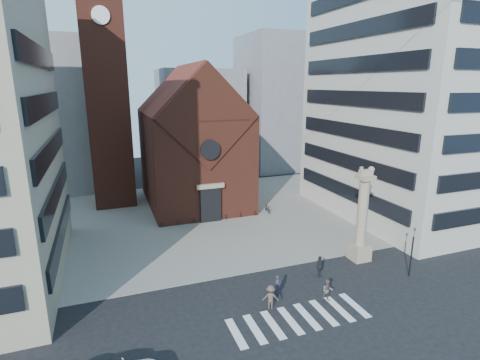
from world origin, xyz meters
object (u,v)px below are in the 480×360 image
traffic_light (412,251)px  scooter_0 (161,222)px  lion_column (362,224)px  pedestrian_1 (327,290)px  pedestrian_0 (278,286)px  pedestrian_2 (319,266)px

traffic_light → scooter_0: size_ratio=2.59×
lion_column → traffic_light: lion_column is taller
lion_column → pedestrian_1: 8.47m
traffic_light → scooter_0: bearing=133.6°
pedestrian_1 → lion_column: bearing=55.8°
pedestrian_0 → pedestrian_1: 3.65m
traffic_light → pedestrian_1: bearing=-174.6°
traffic_light → pedestrian_1: size_ratio=2.55×
traffic_light → pedestrian_0: bearing=174.5°
scooter_0 → pedestrian_1: bearing=-62.7°
lion_column → pedestrian_2: 5.88m
pedestrian_0 → pedestrian_1: size_ratio=0.97×
pedestrian_2 → lion_column: bearing=-54.2°
pedestrian_0 → lion_column: bearing=-1.4°
pedestrian_1 → scooter_0: bearing=134.7°
pedestrian_0 → scooter_0: 18.42m
pedestrian_1 → scooter_0: pedestrian_1 is taller
pedestrian_1 → scooter_0: 21.38m
pedestrian_0 → scooter_0: pedestrian_0 is taller
traffic_light → pedestrian_2: traffic_light is taller
lion_column → traffic_light: 4.62m
pedestrian_1 → pedestrian_2: pedestrian_2 is taller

